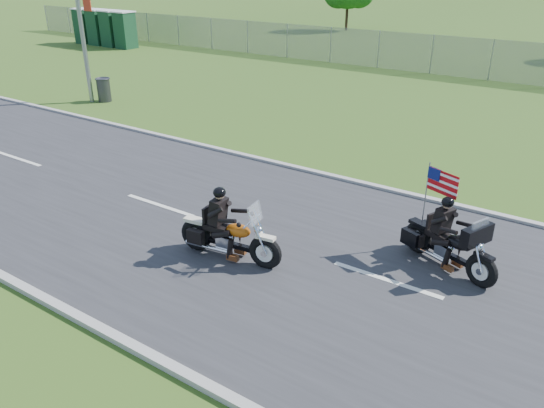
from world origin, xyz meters
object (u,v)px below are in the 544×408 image
Objects in this scene: porta_toilet_c at (98,28)px; porta_toilet_b at (111,29)px; motorcycle_lead at (228,237)px; trash_can at (104,90)px; motorcycle_follow at (449,246)px; porta_toilet_a at (125,31)px; porta_toilet_d at (85,27)px.

porta_toilet_b is at bearing 0.00° from porta_toilet_c.
porta_toilet_b is 30.30m from motorcycle_lead.
motorcycle_lead is (24.36, -18.01, -0.65)m from porta_toilet_b.
porta_toilet_b is at bearing 138.00° from trash_can.
porta_toilet_c is (-1.40, 0.00, 0.00)m from porta_toilet_b.
motorcycle_lead is at bearing -30.42° from trash_can.
porta_toilet_b is 1.40m from porta_toilet_c.
trash_can is at bearing -175.66° from motorcycle_follow.
porta_toilet_c is at bearing 141.17° from trash_can.
porta_toilet_b is (-1.40, 0.00, 0.00)m from porta_toilet_a.
porta_toilet_d is (-4.20, 0.00, 0.00)m from porta_toilet_a.
motorcycle_follow reaches higher than trash_can.
porta_toilet_c is at bearing 0.00° from porta_toilet_d.
porta_toilet_b is 1.00× the size of porta_toilet_c.
trash_can is (11.81, -10.64, -0.67)m from porta_toilet_b.
porta_toilet_d is (-2.80, 0.00, 0.00)m from porta_toilet_b.
motorcycle_lead is 1.10× the size of motorcycle_follow.
porta_toilet_d is 34.83m from motorcycle_follow.
porta_toilet_d reaches higher than motorcycle_follow.
porta_toilet_c is at bearing 173.89° from motorcycle_follow.
porta_toilet_b is 1.00× the size of porta_toilet_d.
porta_toilet_a is 29.19m from motorcycle_lead.
porta_toilet_a reaches higher than motorcycle_follow.
porta_toilet_b is at bearing 180.00° from porta_toilet_a.
porta_toilet_b is at bearing 0.00° from porta_toilet_d.
porta_toilet_d is (-1.40, 0.00, 0.00)m from porta_toilet_c.
porta_toilet_d is at bearing 180.00° from porta_toilet_c.
motorcycle_follow is (30.98, -15.89, -0.64)m from porta_toilet_d.
porta_toilet_a is 14.90m from trash_can.
porta_toilet_a is 0.99× the size of motorcycle_lead.
trash_can is (-12.55, 7.37, -0.02)m from motorcycle_lead.
porta_toilet_c is at bearing 180.00° from porta_toilet_a.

